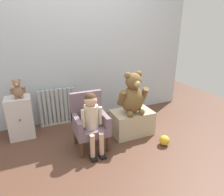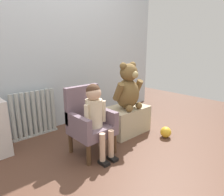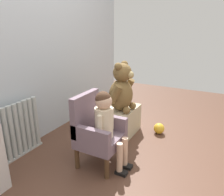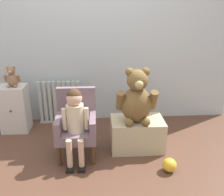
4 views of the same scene
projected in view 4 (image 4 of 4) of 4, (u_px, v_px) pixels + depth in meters
The scene contains 10 objects.
ground_plane at pixel (87, 176), 2.30m from camera, with size 6.00×6.00×0.00m, color brown.
back_wall at pixel (87, 29), 3.08m from camera, with size 3.80×0.05×2.40m, color silver.
radiator at pixel (60, 103), 3.26m from camera, with size 0.56×0.05×0.57m.
small_dresser at pixel (15, 109), 3.05m from camera, with size 0.32×0.29×0.58m.
child_armchair at pixel (77, 124), 2.54m from camera, with size 0.40×0.39×0.70m.
child_figure at pixel (75, 115), 2.39m from camera, with size 0.25×0.35×0.74m.
low_bench at pixel (137, 134), 2.71m from camera, with size 0.56×0.36×0.34m, color #BEAF8C.
large_teddy_bear at pixel (137, 99), 2.52m from camera, with size 0.42×0.29×0.57m.
small_teddy_bear at pixel (12, 78), 2.90m from camera, with size 0.18×0.13×0.25m.
toy_ball at pixel (170, 165), 2.35m from camera, with size 0.13×0.13×0.13m, color gold.
Camera 4 is at (0.11, -1.91, 1.48)m, focal length 40.00 mm.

